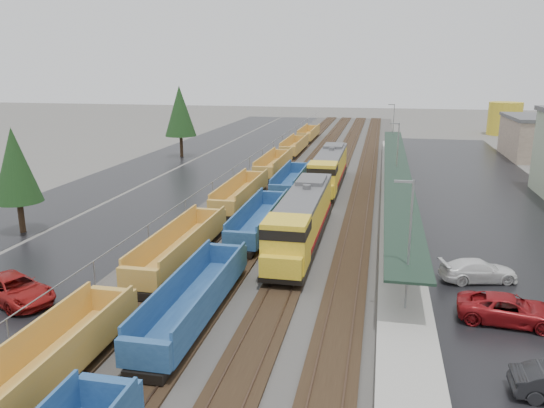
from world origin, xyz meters
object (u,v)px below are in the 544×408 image
at_px(parked_car_east_b, 509,310).
at_px(locomotive_trail, 329,169).
at_px(parked_car_west_c, 15,290).
at_px(well_string_yellow, 241,194).
at_px(parked_car_east_c, 478,271).
at_px(well_string_blue, 195,300).
at_px(locomotive_lead, 302,219).
at_px(storage_tank, 505,119).

bearing_deg(parked_car_east_b, locomotive_trail, 29.07).
xyz_separation_m(locomotive_trail, parked_car_east_b, (13.13, -31.06, -1.56)).
bearing_deg(parked_car_west_c, well_string_yellow, 8.48).
bearing_deg(parked_car_east_c, well_string_blue, 103.90).
relative_size(locomotive_lead, parked_car_east_b, 3.48).
bearing_deg(parked_car_east_b, parked_car_west_c, 102.58).
height_order(well_string_yellow, storage_tank, storage_tank).
relative_size(locomotive_trail, parked_car_west_c, 3.34).
relative_size(locomotive_lead, locomotive_trail, 1.00).
height_order(well_string_blue, parked_car_west_c, well_string_blue).
relative_size(parked_car_west_c, parked_car_east_c, 1.15).
relative_size(well_string_blue, parked_car_west_c, 13.54).
bearing_deg(parked_car_west_c, locomotive_lead, -24.34).
distance_m(locomotive_lead, parked_car_east_c, 13.23).
xyz_separation_m(storage_tank, parked_car_east_b, (-17.40, -89.24, -2.59)).
xyz_separation_m(locomotive_trail, well_string_yellow, (-8.00, -9.20, -1.17)).
bearing_deg(locomotive_trail, well_string_yellow, -131.02).
xyz_separation_m(well_string_yellow, storage_tank, (38.53, 67.38, 2.19)).
bearing_deg(locomotive_lead, parked_car_west_c, -139.20).
height_order(locomotive_trail, well_string_yellow, locomotive_trail).
bearing_deg(storage_tank, parked_car_east_b, -101.03).
bearing_deg(parked_car_west_c, locomotive_trail, 0.71).
bearing_deg(well_string_blue, parked_car_east_c, 28.64).
xyz_separation_m(locomotive_lead, parked_car_west_c, (-15.37, -13.27, -1.53)).
distance_m(locomotive_lead, parked_car_west_c, 20.36).
relative_size(well_string_yellow, parked_car_west_c, 20.03).
relative_size(locomotive_lead, well_string_yellow, 0.17).
bearing_deg(well_string_yellow, storage_tank, 60.24).
bearing_deg(storage_tank, parked_car_east_c, -102.24).
height_order(storage_tank, parked_car_east_c, storage_tank).
distance_m(locomotive_trail, well_string_blue, 34.46).
xyz_separation_m(locomotive_trail, parked_car_west_c, (-15.37, -34.27, -1.53)).
bearing_deg(storage_tank, parked_car_west_c, -116.40).
relative_size(parked_car_west_c, parked_car_east_b, 1.04).
bearing_deg(locomotive_trail, parked_car_west_c, -114.16).
bearing_deg(parked_car_west_c, parked_car_east_c, -47.13).
bearing_deg(parked_car_east_b, storage_tank, -4.88).
bearing_deg(well_string_yellow, parked_car_east_b, -45.98).
bearing_deg(well_string_blue, parked_car_west_c, -179.68).
height_order(well_string_yellow, parked_car_west_c, well_string_yellow).
height_order(locomotive_trail, parked_car_east_b, locomotive_trail).
height_order(well_string_yellow, well_string_blue, well_string_yellow).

